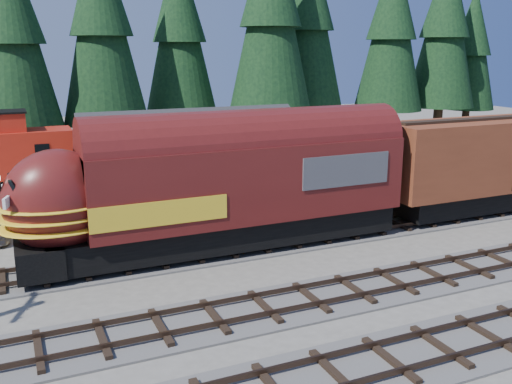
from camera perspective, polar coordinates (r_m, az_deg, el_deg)
name	(u,v)px	position (r m, az deg, el deg)	size (l,w,h in m)	color
ground	(300,278)	(22.32, 4.37, -8.57)	(120.00, 120.00, 0.00)	#6B665B
track_siding	(434,219)	(30.91, 17.35, -2.57)	(68.00, 3.20, 0.33)	#4C4947
track_spur	(9,196)	(37.09, -23.43, -0.37)	(32.00, 3.20, 0.33)	#4C4947
depot	(208,157)	(30.76, -4.80, 3.53)	(12.80, 7.00, 5.30)	orange
conifer_backdrop	(234,30)	(45.75, -2.19, 15.89)	(79.72, 22.91, 16.28)	black
locomotive	(209,193)	(24.10, -4.76, -0.09)	(17.13, 3.40, 4.66)	black
boxcar	(506,160)	(33.52, 23.75, 2.98)	(14.99, 3.21, 4.71)	black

